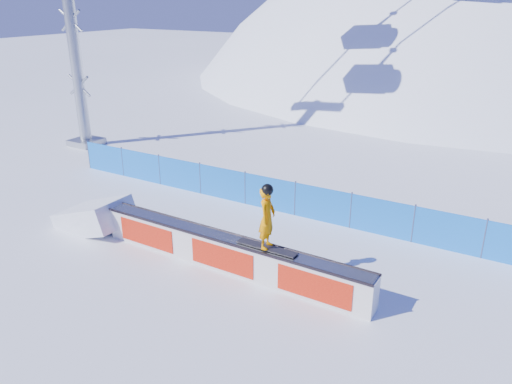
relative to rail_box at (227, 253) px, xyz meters
The scene contains 6 objects.
ground 1.13m from the rail_box, 15.03° to the right, with size 160.00×160.00×0.00m, color white.
snow_hill 45.66m from the rail_box, 88.66° to the left, with size 64.00×64.00×64.00m.
safety_fence 4.35m from the rail_box, 77.03° to the left, with size 22.05×0.05×1.30m.
rail_box is the anchor object (origin of this frame).
snow_ramp 5.27m from the rail_box, behind, with size 2.32×1.55×0.87m, color white, non-canonical shape.
snowboarder 1.86m from the rail_box, ahead, with size 1.70×0.64×1.77m.
Camera 1 is at (5.80, -9.77, 7.08)m, focal length 35.00 mm.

